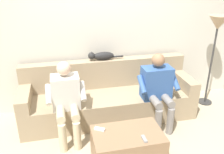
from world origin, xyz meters
name	(u,v)px	position (x,y,z in m)	size (l,w,h in m)	color
ground_plane	(120,144)	(0.00, 0.60, 0.00)	(8.00, 8.00, 0.00)	tan
back_wall	(102,23)	(0.00, -0.57, 1.39)	(4.77, 0.06, 2.77)	beige
couch	(108,98)	(0.00, -0.14, 0.30)	(2.61, 0.76, 0.85)	#9E896B
coffee_table	(127,147)	(0.00, 0.93, 0.21)	(0.81, 0.51, 0.41)	#8C6B4C
person_left_seated	(158,87)	(-0.65, 0.23, 0.60)	(0.57, 0.54, 1.08)	#335693
person_right_seated	(66,97)	(0.65, 0.24, 0.59)	(0.52, 0.59, 1.06)	beige
cat_on_backrest	(101,56)	(0.06, -0.38, 0.92)	(0.55, 0.12, 0.14)	black
remote_white	(100,129)	(0.31, 0.80, 0.43)	(0.13, 0.04, 0.03)	white
remote_gray	(144,139)	(-0.14, 1.08, 0.42)	(0.12, 0.04, 0.02)	gray
floor_lamp	(217,30)	(-1.73, -0.15, 1.28)	(0.30, 0.30, 1.50)	#2D2D2D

